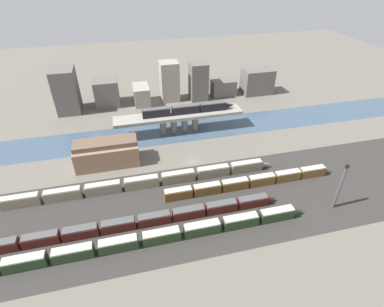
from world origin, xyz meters
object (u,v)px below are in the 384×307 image
Objects in this scene: train_on_bridge at (188,109)px; signal_tower at (340,187)px; train_yard_far at (251,182)px; train_yard_outer at (145,182)px; train_yard_near at (145,240)px; warehouse_building at (107,153)px; train_yard_mid at (141,221)px.

signal_tower is at bearing -60.67° from train_on_bridge.
train_yard_far is 37.36m from train_yard_outer.
train_on_bridge is 0.67× the size of train_yard_far.
train_yard_near is 1.56× the size of train_yard_far.
signal_tower is at bearing -31.02° from warehouse_building.
train_on_bridge is 44.07m from train_yard_outer.
train_yard_mid is 0.94× the size of train_yard_outer.
train_yard_near reaches higher than train_yard_far.
warehouse_building is at bearing 148.98° from signal_tower.
train_yard_outer is at bearing 79.12° from train_yard_mid.
warehouse_building reaches higher than train_yard_mid.
train_yard_outer is 3.96× the size of warehouse_building.
train_yard_near is 5.79× the size of signal_tower.
train_yard_far is 55.58m from warehouse_building.
train_on_bridge is at bearing 66.04° from train_yard_near.
train_on_bridge is 2.49× the size of signal_tower.
train_yard_mid is (-27.60, -53.76, -8.98)m from train_on_bridge.
train_yard_far reaches higher than train_yard_mid.
warehouse_building is at bearing 102.50° from train_yard_near.
warehouse_building is (-36.67, -18.16, -5.82)m from train_on_bridge.
train_yard_mid is at bearing -117.18° from train_on_bridge.
signal_tower is at bearing -23.14° from train_yard_outer.
train_yard_outer is 5.56× the size of signal_tower.
warehouse_building reaches higher than train_yard_outer.
train_on_bridge reaches higher than train_yard_outer.
warehouse_building is at bearing 125.30° from train_yard_outer.
signal_tower reaches higher than train_yard_outer.
train_on_bridge is at bearing 56.02° from train_yard_outer.
warehouse_building is at bearing 104.29° from train_yard_mid.
signal_tower is at bearing 0.34° from train_yard_near.
train_yard_far is (39.34, 16.59, -0.02)m from train_yard_near.
train_yard_near reaches higher than train_yard_mid.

